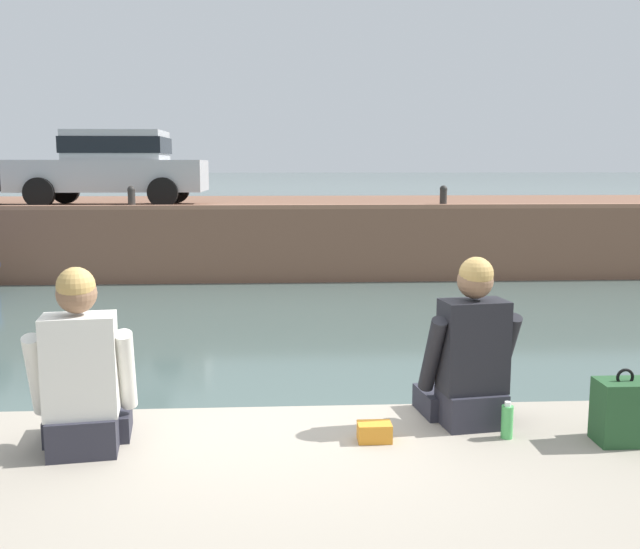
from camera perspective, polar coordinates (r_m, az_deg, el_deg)
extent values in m
plane|color=#4C605B|center=(9.24, -2.83, -5.51)|extent=(400.00, 400.00, 0.00)
cube|color=brown|center=(16.79, -3.03, 3.43)|extent=(60.00, 6.00, 1.43)
cube|color=#9F6C52|center=(13.86, -3.02, 5.43)|extent=(60.00, 0.24, 0.08)
cube|color=#B7BABC|center=(15.62, -16.39, 7.60)|extent=(3.89, 1.69, 0.64)
cube|color=#B7BABC|center=(15.59, -15.92, 9.90)|extent=(1.95, 1.49, 0.60)
cube|color=black|center=(15.59, -15.92, 9.90)|extent=(2.03, 1.52, 0.33)
cylinder|color=black|center=(15.13, -21.55, 6.10)|extent=(0.60, 0.18, 0.60)
cylinder|color=black|center=(16.77, -19.69, 6.40)|extent=(0.60, 0.18, 0.60)
cylinder|color=black|center=(14.55, -12.47, 6.42)|extent=(0.60, 0.18, 0.60)
cylinder|color=black|center=(16.24, -11.47, 6.68)|extent=(0.60, 0.18, 0.60)
cylinder|color=#2D2B28|center=(14.27, -14.84, 5.79)|extent=(0.14, 0.14, 0.35)
sphere|color=#2D2B28|center=(14.27, -14.87, 6.57)|extent=(0.15, 0.15, 0.15)
cylinder|color=#2D2B28|center=(14.35, 9.83, 5.97)|extent=(0.14, 0.14, 0.35)
sphere|color=#2D2B28|center=(14.34, 9.86, 6.75)|extent=(0.15, 0.15, 0.15)
cube|color=#282833|center=(3.94, -18.36, -11.97)|extent=(0.38, 0.33, 0.20)
cube|color=#282833|center=(4.15, -17.98, -11.30)|extent=(0.48, 0.38, 0.14)
cube|color=silver|center=(3.83, -18.63, -6.92)|extent=(0.39, 0.27, 0.52)
cylinder|color=silver|center=(3.87, -15.23, -7.40)|extent=(0.13, 0.29, 0.47)
cylinder|color=silver|center=(3.92, -21.71, -7.49)|extent=(0.13, 0.29, 0.47)
sphere|color=brown|center=(3.75, -18.90, -1.45)|extent=(0.20, 0.20, 0.20)
sphere|color=tan|center=(3.73, -18.95, -0.88)|extent=(0.19, 0.19, 0.19)
cube|color=#282833|center=(4.20, 11.98, -10.38)|extent=(0.38, 0.33, 0.20)
cube|color=#282833|center=(4.40, 10.83, -9.85)|extent=(0.48, 0.38, 0.14)
cube|color=black|center=(4.10, 12.14, -5.61)|extent=(0.39, 0.27, 0.52)
cylinder|color=black|center=(4.25, 14.59, -5.92)|extent=(0.13, 0.29, 0.47)
cylinder|color=black|center=(4.08, 8.98, -6.36)|extent=(0.13, 0.29, 0.47)
sphere|color=brown|center=(4.02, 12.31, -0.50)|extent=(0.20, 0.20, 0.20)
sphere|color=tan|center=(4.01, 12.39, 0.04)|extent=(0.19, 0.19, 0.19)
cylinder|color=#4CB259|center=(4.05, 14.74, -11.34)|extent=(0.06, 0.06, 0.18)
cylinder|color=white|center=(4.02, 14.80, -9.97)|extent=(0.04, 0.04, 0.02)
cube|color=#234C28|center=(4.16, 23.06, -10.08)|extent=(0.28, 0.20, 0.34)
cube|color=#234C28|center=(4.27, 22.36, -10.28)|extent=(0.22, 0.06, 0.18)
torus|color=black|center=(4.10, 23.22, -7.56)|extent=(0.10, 0.02, 0.10)
cube|color=orange|center=(3.91, 4.38, -12.45)|extent=(0.18, 0.12, 0.10)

